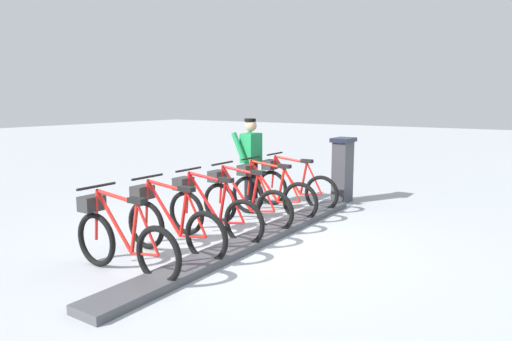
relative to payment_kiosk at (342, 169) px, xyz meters
name	(u,v)px	position (x,y,z in m)	size (l,w,h in m)	color
ground_plane	(253,243)	(-0.05, 3.21, -0.67)	(60.00, 60.00, 0.00)	#A1A6AB
dock_rail_base	(253,240)	(-0.05, 3.21, -0.62)	(0.44, 5.64, 0.10)	#47474C
payment_kiosk	(342,169)	(0.00, 0.00, 0.00)	(0.36, 0.52, 1.28)	#38383D
bike_docked_0	(292,185)	(0.57, 0.99, -0.24)	(1.72, 0.54, 1.02)	black
bike_docked_1	(269,192)	(0.57, 1.80, -0.24)	(1.72, 0.54, 1.02)	black
bike_docked_2	(242,201)	(0.57, 2.60, -0.24)	(1.72, 0.54, 1.02)	black
bike_docked_3	(210,211)	(0.57, 3.41, -0.24)	(1.72, 0.54, 1.02)	black
bike_docked_4	(170,223)	(0.57, 4.21, -0.24)	(1.72, 0.54, 1.02)	black
bike_docked_5	(121,238)	(0.57, 5.02, -0.24)	(1.72, 0.54, 1.02)	black
worker_near_rack	(251,158)	(1.41, 1.15, 0.24)	(0.46, 0.62, 1.66)	white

